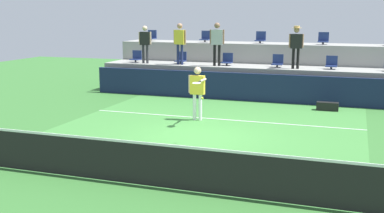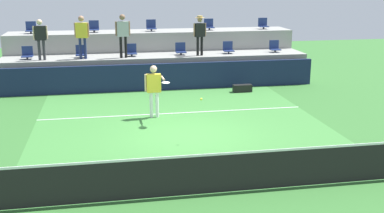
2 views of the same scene
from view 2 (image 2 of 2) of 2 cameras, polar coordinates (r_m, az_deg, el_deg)
ground_plane at (r=14.12m, az=-0.72°, el=-3.43°), size 40.00×40.00×0.00m
court_inner_paint at (r=15.06m, az=-1.37°, el=-2.24°), size 9.00×10.00×0.01m
court_service_line at (r=16.38m, az=-2.16°, el=-0.80°), size 9.00×0.06×0.00m
tennis_net at (r=10.28m, az=3.13°, el=-7.73°), size 10.48×0.08×1.07m
sponsor_backboard at (r=19.73m, az=-3.72°, el=3.53°), size 13.00×0.16×1.10m
seating_tier_lower at (r=20.98m, az=-4.16°, el=4.42°), size 13.00×1.80×1.25m
seating_tier_upper at (r=22.67m, az=-4.70°, el=6.29°), size 13.00×1.80×2.10m
stadium_chair_lower_far_left at (r=20.88m, az=-18.96°, el=5.93°), size 0.44×0.40×0.52m
stadium_chair_lower_left at (r=20.67m, az=-13.02°, el=6.28°), size 0.44×0.40×0.52m
stadium_chair_lower_mid_left at (r=20.69m, az=-7.20°, el=6.55°), size 0.44×0.40×0.52m
stadium_chair_lower_mid_right at (r=20.92m, az=-1.35°, el=6.75°), size 0.44×0.40×0.52m
stadium_chair_lower_right at (r=21.36m, az=4.32°, el=6.89°), size 0.44×0.40×0.52m
stadium_chair_lower_far_right at (r=22.00m, az=9.78°, el=6.95°), size 0.44×0.40×0.52m
stadium_chair_upper_far_left at (r=22.55m, az=-18.57°, el=8.76°), size 0.44×0.40×0.52m
stadium_chair_upper_left at (r=22.34m, az=-11.55°, el=9.18°), size 0.44×0.40×0.52m
stadium_chair_upper_center at (r=22.45m, az=-4.86°, el=9.46°), size 0.44×0.40×0.52m
stadium_chair_upper_right at (r=22.88m, az=2.03°, el=9.60°), size 0.44×0.40×0.52m
stadium_chair_upper_far_right at (r=23.60m, az=8.44°, el=9.62°), size 0.44×0.40×0.52m
tennis_player at (r=15.68m, az=-4.51°, el=2.44°), size 0.71×1.20×1.74m
spectator_leaning_on_rail at (r=20.32m, az=-17.53°, el=8.00°), size 0.58×0.24×1.63m
spectator_in_white at (r=20.18m, az=-12.93°, el=8.51°), size 0.61×0.27×1.75m
spectator_in_grey at (r=20.18m, az=-8.21°, el=8.81°), size 0.62×0.26×1.79m
spectator_with_hat at (r=20.58m, az=0.93°, el=8.90°), size 0.58×0.45×1.69m
tennis_ball at (r=13.23m, az=1.11°, el=0.87°), size 0.07×0.07×0.07m
equipment_bag at (r=19.54m, az=6.00°, el=2.16°), size 0.76×0.28×0.30m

